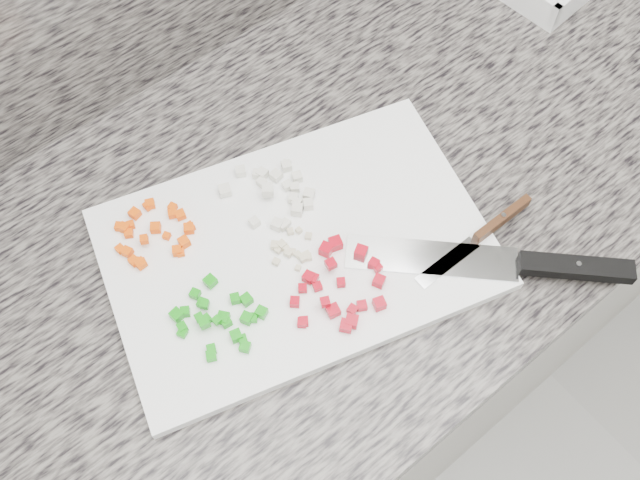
{
  "coord_description": "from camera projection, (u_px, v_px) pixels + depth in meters",
  "views": [
    {
      "loc": [
        -0.33,
        1.06,
        1.67
      ],
      "look_at": [
        -0.08,
        1.38,
        0.94
      ],
      "focal_mm": 40.0,
      "sensor_mm": 36.0,
      "label": 1
    }
  ],
  "objects": [
    {
      "name": "cabinet",
      "position": [
        330.0,
        323.0,
        1.33
      ],
      "size": [
        3.92,
        0.62,
        0.86
      ],
      "primitive_type": "cube",
      "color": "silver",
      "rests_on": "ground"
    },
    {
      "name": "countertop",
      "position": [
        335.0,
        194.0,
        0.93
      ],
      "size": [
        3.96,
        0.64,
        0.04
      ],
      "primitive_type": "cube",
      "color": "#656059",
      "rests_on": "cabinet"
    },
    {
      "name": "cutting_board",
      "position": [
        297.0,
        249.0,
        0.86
      ],
      "size": [
        0.52,
        0.41,
        0.02
      ],
      "primitive_type": "cube",
      "rotation": [
        0.0,
        0.0,
        -0.28
      ],
      "color": "white",
      "rests_on": "countertop"
    },
    {
      "name": "carrot_pile",
      "position": [
        154.0,
        233.0,
        0.86
      ],
      "size": [
        0.09,
        0.09,
        0.02
      ],
      "color": "#F15005",
      "rests_on": "cutting_board"
    },
    {
      "name": "onion_pile",
      "position": [
        277.0,
        192.0,
        0.89
      ],
      "size": [
        0.1,
        0.11,
        0.02
      ],
      "color": "silver",
      "rests_on": "cutting_board"
    },
    {
      "name": "green_pepper_pile",
      "position": [
        218.0,
        318.0,
        0.81
      ],
      "size": [
        0.1,
        0.11,
        0.02
      ],
      "color": "#0F940D",
      "rests_on": "cutting_board"
    },
    {
      "name": "red_pepper_pile",
      "position": [
        340.0,
        285.0,
        0.82
      ],
      "size": [
        0.13,
        0.11,
        0.02
      ],
      "color": "#AE0212",
      "rests_on": "cutting_board"
    },
    {
      "name": "garlic_pile",
      "position": [
        291.0,
        249.0,
        0.85
      ],
      "size": [
        0.06,
        0.05,
        0.01
      ],
      "color": "beige",
      "rests_on": "cutting_board"
    },
    {
      "name": "chef_knife",
      "position": [
        526.0,
        264.0,
        0.84
      ],
      "size": [
        0.27,
        0.26,
        0.02
      ],
      "rotation": [
        0.0,
        0.0,
        -0.78
      ],
      "color": "silver",
      "rests_on": "cutting_board"
    },
    {
      "name": "paring_knife",
      "position": [
        488.0,
        230.0,
        0.86
      ],
      "size": [
        0.18,
        0.02,
        0.02
      ],
      "rotation": [
        0.0,
        0.0,
        -0.01
      ],
      "color": "silver",
      "rests_on": "cutting_board"
    }
  ]
}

